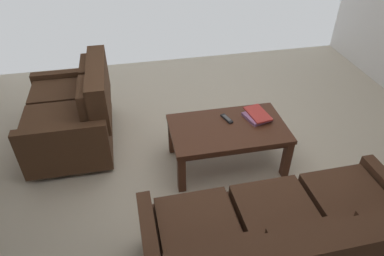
# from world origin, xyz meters

# --- Properties ---
(ground_plane) EXTENTS (5.43, 5.25, 0.01)m
(ground_plane) POSITION_xyz_m (0.00, 0.00, -0.00)
(ground_plane) COLOR beige
(sofa_main) EXTENTS (1.94, 0.93, 0.86)m
(sofa_main) POSITION_xyz_m (-0.17, 1.10, 0.36)
(sofa_main) COLOR black
(sofa_main) RESTS_ON ground
(loveseat_near) EXTENTS (0.85, 1.19, 0.89)m
(loveseat_near) POSITION_xyz_m (1.35, -0.82, 0.37)
(loveseat_near) COLOR black
(loveseat_near) RESTS_ON ground
(coffee_table) EXTENTS (1.11, 0.66, 0.45)m
(coffee_table) POSITION_xyz_m (-0.12, -0.17, 0.38)
(coffee_table) COLOR #4C2819
(coffee_table) RESTS_ON ground
(book_stack) EXTENTS (0.27, 0.32, 0.05)m
(book_stack) POSITION_xyz_m (-0.44, -0.26, 0.47)
(book_stack) COLOR #996699
(book_stack) RESTS_ON coffee_table
(tv_remote) EXTENTS (0.09, 0.17, 0.02)m
(tv_remote) POSITION_xyz_m (-0.14, -0.29, 0.46)
(tv_remote) COLOR black
(tv_remote) RESTS_ON coffee_table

